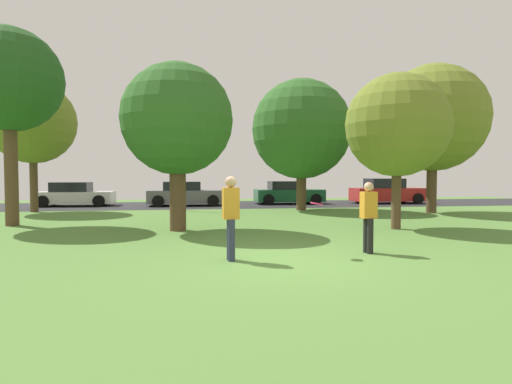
{
  "coord_description": "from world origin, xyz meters",
  "views": [
    {
      "loc": [
        -1.77,
        -8.1,
        1.71
      ],
      "look_at": [
        0.0,
        3.3,
        1.25
      ],
      "focal_mm": 28.89,
      "sensor_mm": 36.0,
      "label": 1
    }
  ],
  "objects": [
    {
      "name": "ground_plane",
      "position": [
        0.0,
        0.0,
        0.0
      ],
      "size": [
        44.0,
        44.0,
        0.0
      ],
      "primitive_type": "plane",
      "color": "#547F38"
    },
    {
      "name": "road_strip",
      "position": [
        0.0,
        16.0,
        0.0
      ],
      "size": [
        44.0,
        6.4,
        0.01
      ],
      "primitive_type": "cube",
      "color": "#28282B",
      "rests_on": "ground_plane"
    },
    {
      "name": "oak_tree_center",
      "position": [
        -9.12,
        12.55,
        4.21
      ],
      "size": [
        3.89,
        3.89,
        6.17
      ],
      "color": "brown",
      "rests_on": "ground_plane"
    },
    {
      "name": "oak_tree_left",
      "position": [
        3.56,
        11.64,
        3.98
      ],
      "size": [
        4.89,
        4.89,
        6.43
      ],
      "color": "brown",
      "rests_on": "ground_plane"
    },
    {
      "name": "birch_tree_lone",
      "position": [
        4.67,
        4.18,
        3.3
      ],
      "size": [
        3.27,
        3.27,
        4.95
      ],
      "color": "brown",
      "rests_on": "ground_plane"
    },
    {
      "name": "maple_tree_far",
      "position": [
        9.06,
        9.26,
        4.31
      ],
      "size": [
        4.83,
        4.83,
        6.74
      ],
      "color": "brown",
      "rests_on": "ground_plane"
    },
    {
      "name": "oak_tree_right",
      "position": [
        -7.86,
        7.01,
        4.91
      ],
      "size": [
        3.49,
        3.49,
        6.71
      ],
      "color": "brown",
      "rests_on": "ground_plane"
    },
    {
      "name": "maple_tree_near",
      "position": [
        -2.22,
        4.87,
        3.42
      ],
      "size": [
        3.45,
        3.45,
        5.18
      ],
      "color": "brown",
      "rests_on": "ground_plane"
    },
    {
      "name": "person_thrower",
      "position": [
        2.06,
        0.43,
        0.86
      ],
      "size": [
        0.34,
        0.3,
        1.57
      ],
      "rotation": [
        0.0,
        0.0,
        -3.04
      ],
      "color": "black",
      "rests_on": "ground_plane"
    },
    {
      "name": "person_catcher",
      "position": [
        -1.01,
        0.11,
        0.94
      ],
      "size": [
        0.34,
        0.3,
        1.7
      ],
      "rotation": [
        0.0,
        0.0,
        0.1
      ],
      "color": "#2D334C",
      "rests_on": "ground_plane"
    },
    {
      "name": "frisbee_disc",
      "position": [
        0.84,
        0.3,
        1.11
      ],
      "size": [
        0.33,
        0.33,
        0.08
      ],
      "color": "#EA2D6B"
    },
    {
      "name": "parked_car_white",
      "position": [
        -8.32,
        16.27,
        0.61
      ],
      "size": [
        4.11,
        1.98,
        1.34
      ],
      "color": "white",
      "rests_on": "ground_plane"
    },
    {
      "name": "parked_car_grey",
      "position": [
        -2.17,
        15.63,
        0.63
      ],
      "size": [
        4.25,
        2.02,
        1.37
      ],
      "color": "slate",
      "rests_on": "ground_plane"
    },
    {
      "name": "parked_car_green",
      "position": [
        3.98,
        16.22,
        0.63
      ],
      "size": [
        4.07,
        2.12,
        1.37
      ],
      "color": "#195633",
      "rests_on": "ground_plane"
    },
    {
      "name": "parked_car_red",
      "position": [
        10.11,
        15.76,
        0.69
      ],
      "size": [
        4.38,
        1.95,
        1.53
      ],
      "color": "#B21E1E",
      "rests_on": "ground_plane"
    },
    {
      "name": "street_lamp_post",
      "position": [
        -2.3,
        12.2,
        2.25
      ],
      "size": [
        0.14,
        0.14,
        4.5
      ],
      "primitive_type": "cylinder",
      "color": "#2D2D33",
      "rests_on": "ground_plane"
    }
  ]
}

